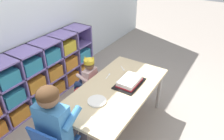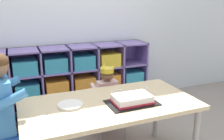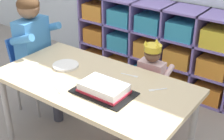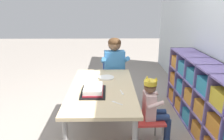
% 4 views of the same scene
% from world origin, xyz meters
% --- Properties ---
extents(storage_cubby_shelf, '(2.11, 0.36, 0.87)m').
position_xyz_m(storage_cubby_shelf, '(-0.09, 1.26, 0.40)').
color(storage_cubby_shelf, '#7F6BB2').
rests_on(storage_cubby_shelf, ground).
extents(activity_table, '(1.43, 0.74, 0.63)m').
position_xyz_m(activity_table, '(0.00, 0.00, 0.57)').
color(activity_table, '#D1B789').
rests_on(activity_table, ground).
extents(classroom_chair_blue, '(0.37, 0.37, 0.62)m').
position_xyz_m(classroom_chair_blue, '(0.18, 0.45, 0.36)').
color(classroom_chair_blue, red).
rests_on(classroom_chair_blue, ground).
extents(child_with_crown, '(0.30, 0.31, 0.80)m').
position_xyz_m(child_with_crown, '(0.18, 0.56, 0.49)').
color(child_with_crown, beige).
rests_on(child_with_crown, ground).
extents(classroom_chair_adult_side, '(0.35, 0.38, 0.71)m').
position_xyz_m(classroom_chair_adult_side, '(-0.87, 0.16, 0.46)').
color(classroom_chair_adult_side, '#1E4CA8').
rests_on(classroom_chair_adult_side, ground).
extents(adult_helper_seated, '(0.45, 0.43, 1.08)m').
position_xyz_m(adult_helper_seated, '(-0.76, 0.17, 0.67)').
color(adult_helper_seated, '#3D7FBC').
rests_on(adult_helper_seated, ground).
extents(birthday_cake_on_tray, '(0.41, 0.26, 0.07)m').
position_xyz_m(birthday_cake_on_tray, '(0.16, -0.09, 0.66)').
color(birthday_cake_on_tray, black).
rests_on(birthday_cake_on_tray, activity_table).
extents(paper_plate_stack, '(0.20, 0.20, 0.02)m').
position_xyz_m(paper_plate_stack, '(-0.32, 0.05, 0.63)').
color(paper_plate_stack, white).
rests_on(paper_plate_stack, activity_table).
extents(paper_napkin_square, '(0.16, 0.16, 0.00)m').
position_xyz_m(paper_napkin_square, '(-0.57, -0.11, 0.63)').
color(paper_napkin_square, white).
rests_on(paper_napkin_square, activity_table).
extents(fork_beside_plate_stack, '(0.09, 0.11, 0.00)m').
position_xyz_m(fork_beside_plate_stack, '(0.42, 0.15, 0.63)').
color(fork_beside_plate_stack, white).
rests_on(fork_beside_plate_stack, activity_table).
extents(fork_near_child_seat, '(0.08, 0.14, 0.00)m').
position_xyz_m(fork_near_child_seat, '(-0.31, -0.22, 0.63)').
color(fork_near_child_seat, white).
rests_on(fork_near_child_seat, activity_table).
extents(fork_near_cake_tray, '(0.13, 0.04, 0.00)m').
position_xyz_m(fork_near_cake_tray, '(0.17, 0.22, 0.63)').
color(fork_near_cake_tray, white).
rests_on(fork_near_cake_tray, activity_table).
extents(fork_by_napkin, '(0.13, 0.07, 0.00)m').
position_xyz_m(fork_by_napkin, '(-0.11, -0.24, 0.63)').
color(fork_by_napkin, white).
rests_on(fork_by_napkin, activity_table).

